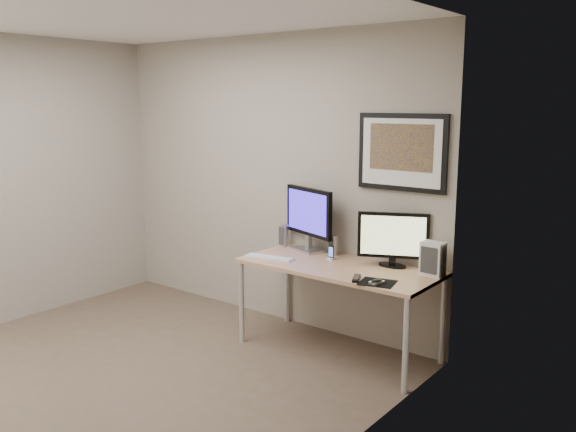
# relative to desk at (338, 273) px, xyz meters

# --- Properties ---
(floor) EXTENTS (3.60, 3.60, 0.00)m
(floor) POSITION_rel_desk_xyz_m (-1.00, -1.35, -0.66)
(floor) COLOR brown
(floor) RESTS_ON ground
(room) EXTENTS (3.60, 3.60, 3.60)m
(room) POSITION_rel_desk_xyz_m (-1.00, -0.90, 0.98)
(room) COLOR white
(room) RESTS_ON ground
(desk) EXTENTS (1.60, 0.70, 0.73)m
(desk) POSITION_rel_desk_xyz_m (0.00, 0.00, 0.00)
(desk) COLOR #A2764E
(desk) RESTS_ON floor
(framed_art) EXTENTS (0.75, 0.04, 0.60)m
(framed_art) POSITION_rel_desk_xyz_m (0.35, 0.33, 0.96)
(framed_art) COLOR black
(framed_art) RESTS_ON room
(monitor_large) EXTENTS (0.59, 0.27, 0.55)m
(monitor_large) POSITION_rel_desk_xyz_m (-0.47, 0.24, 0.37)
(monitor_large) COLOR #ACACB1
(monitor_large) RESTS_ON desk
(monitor_tv) EXTENTS (0.51, 0.26, 0.43)m
(monitor_tv) POSITION_rel_desk_xyz_m (0.36, 0.22, 0.30)
(monitor_tv) COLOR black
(monitor_tv) RESTS_ON desk
(speaker_left) EXTENTS (0.08, 0.08, 0.19)m
(speaker_left) POSITION_rel_desk_xyz_m (-0.75, 0.26, 0.16)
(speaker_left) COLOR #ACACB1
(speaker_left) RESTS_ON desk
(speaker_right) EXTENTS (0.09, 0.09, 0.17)m
(speaker_right) POSITION_rel_desk_xyz_m (-0.22, 0.26, 0.15)
(speaker_right) COLOR #ACACB1
(speaker_right) RESTS_ON desk
(phone_dock) EXTENTS (0.06, 0.06, 0.12)m
(phone_dock) POSITION_rel_desk_xyz_m (-0.15, 0.12, 0.12)
(phone_dock) COLOR black
(phone_dock) RESTS_ON desk
(keyboard) EXTENTS (0.45, 0.19, 0.02)m
(keyboard) POSITION_rel_desk_xyz_m (-0.57, -0.17, 0.07)
(keyboard) COLOR silver
(keyboard) RESTS_ON desk
(mousepad) EXTENTS (0.29, 0.27, 0.00)m
(mousepad) POSITION_rel_desk_xyz_m (0.48, -0.23, 0.07)
(mousepad) COLOR black
(mousepad) RESTS_ON desk
(mouse) EXTENTS (0.08, 0.12, 0.04)m
(mouse) POSITION_rel_desk_xyz_m (0.49, -0.27, 0.09)
(mouse) COLOR black
(mouse) RESTS_ON mousepad
(remote) EXTENTS (0.11, 0.18, 0.02)m
(remote) POSITION_rel_desk_xyz_m (0.32, -0.25, 0.08)
(remote) COLOR black
(remote) RESTS_ON desk
(fan_unit) EXTENTS (0.17, 0.13, 0.25)m
(fan_unit) POSITION_rel_desk_xyz_m (0.71, 0.19, 0.19)
(fan_unit) COLOR silver
(fan_unit) RESTS_ON desk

